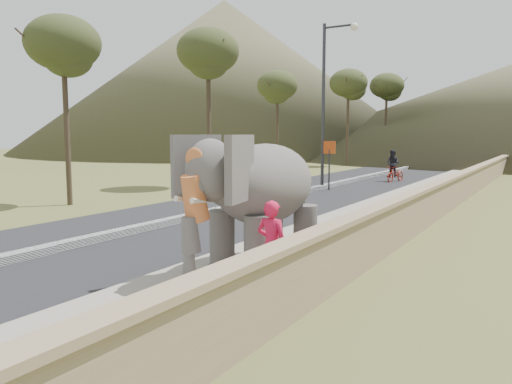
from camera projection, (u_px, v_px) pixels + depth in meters
ground at (216, 293)px, 8.74m from camera, size 160.00×160.00×0.00m
road at (262, 203)px, 19.80m from camera, size 7.00×120.00×0.03m
median at (262, 201)px, 19.79m from camera, size 0.35×120.00×0.22m
walkway at (386, 212)px, 17.22m from camera, size 3.00×120.00×0.15m
parapet at (436, 202)px, 16.31m from camera, size 0.30×120.00×1.10m
lamppost at (329, 90)px, 24.08m from camera, size 1.76×0.36×8.00m
signboard at (329, 157)px, 24.09m from camera, size 0.60×0.08×2.40m
hill_left at (225, 77)px, 73.71m from camera, size 60.00×60.00×22.00m
elephant_and_man at (265, 202)px, 9.98m from camera, size 2.35×3.76×2.57m
motorcyclist at (394, 169)px, 28.56m from camera, size 1.10×1.83×1.84m
trees at (498, 116)px, 32.73m from camera, size 47.55×42.13×9.16m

